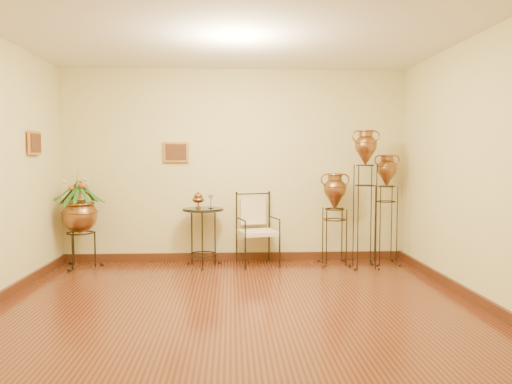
{
  "coord_description": "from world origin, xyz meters",
  "views": [
    {
      "loc": [
        -0.06,
        -4.81,
        1.53
      ],
      "look_at": [
        0.25,
        1.3,
        1.1
      ],
      "focal_mm": 35.0,
      "sensor_mm": 36.0,
      "label": 1
    }
  ],
  "objects_px": {
    "amphora_tall": "(365,197)",
    "amphora_mid": "(386,208)",
    "planter_urn": "(79,211)",
    "side_table": "(203,236)",
    "armchair": "(258,229)"
  },
  "relations": [
    {
      "from": "amphora_tall",
      "to": "amphora_mid",
      "type": "height_order",
      "value": "amphora_tall"
    },
    {
      "from": "amphora_tall",
      "to": "planter_urn",
      "type": "xyz_separation_m",
      "value": [
        -3.93,
        0.23,
        -0.19
      ]
    },
    {
      "from": "amphora_tall",
      "to": "planter_urn",
      "type": "relative_size",
      "value": 1.37
    },
    {
      "from": "amphora_tall",
      "to": "side_table",
      "type": "height_order",
      "value": "amphora_tall"
    },
    {
      "from": "amphora_tall",
      "to": "side_table",
      "type": "relative_size",
      "value": 1.86
    },
    {
      "from": "amphora_mid",
      "to": "side_table",
      "type": "xyz_separation_m",
      "value": [
        -2.6,
        0.0,
        -0.37
      ]
    },
    {
      "from": "side_table",
      "to": "armchair",
      "type": "bearing_deg",
      "value": -0.07
    },
    {
      "from": "amphora_mid",
      "to": "side_table",
      "type": "relative_size",
      "value": 1.54
    },
    {
      "from": "amphora_tall",
      "to": "armchair",
      "type": "xyz_separation_m",
      "value": [
        -1.46,
        0.23,
        -0.47
      ]
    },
    {
      "from": "amphora_tall",
      "to": "planter_urn",
      "type": "distance_m",
      "value": 3.94
    },
    {
      "from": "amphora_tall",
      "to": "side_table",
      "type": "bearing_deg",
      "value": 174.08
    },
    {
      "from": "amphora_mid",
      "to": "planter_urn",
      "type": "xyz_separation_m",
      "value": [
        -4.3,
        0.0,
        -0.02
      ]
    },
    {
      "from": "amphora_mid",
      "to": "side_table",
      "type": "height_order",
      "value": "amphora_mid"
    },
    {
      "from": "amphora_tall",
      "to": "amphora_mid",
      "type": "bearing_deg",
      "value": 31.79
    },
    {
      "from": "amphora_mid",
      "to": "armchair",
      "type": "relative_size",
      "value": 1.56
    }
  ]
}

